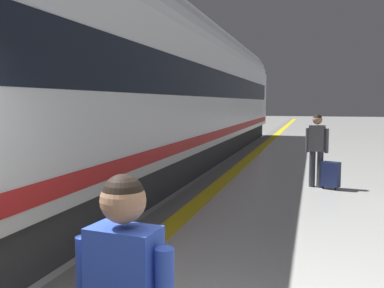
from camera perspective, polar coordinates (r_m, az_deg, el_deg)
name	(u,v)px	position (r m, az deg, el deg)	size (l,w,h in m)	color
safety_line_strip	(235,171)	(12.26, 5.74, -3.57)	(0.36, 80.00, 0.01)	yellow
tactile_edge_band	(224,170)	(12.32, 4.33, -3.52)	(0.58, 80.00, 0.01)	slate
high_speed_train	(113,77)	(9.48, -10.48, 8.85)	(2.94, 35.98, 4.97)	#38383D
passenger_near	(317,145)	(10.17, 16.37, -0.13)	(0.51, 0.27, 1.68)	#383842
suitcase_near	(331,174)	(10.10, 18.10, -3.89)	(0.44, 0.36, 0.62)	#19234C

